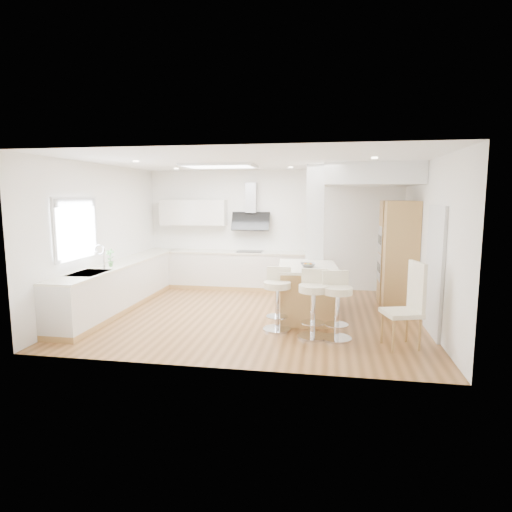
% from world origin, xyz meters
% --- Properties ---
extents(ground, '(6.00, 6.00, 0.00)m').
position_xyz_m(ground, '(0.00, 0.00, 0.00)').
color(ground, '#9A6739').
rests_on(ground, ground).
extents(ceiling, '(6.00, 5.00, 0.02)m').
position_xyz_m(ceiling, '(0.00, 0.00, 0.00)').
color(ceiling, white).
rests_on(ceiling, ground).
extents(wall_back, '(6.00, 0.04, 2.80)m').
position_xyz_m(wall_back, '(0.00, 2.50, 1.40)').
color(wall_back, white).
rests_on(wall_back, ground).
extents(wall_left, '(0.04, 5.00, 2.80)m').
position_xyz_m(wall_left, '(-3.00, 0.00, 1.40)').
color(wall_left, white).
rests_on(wall_left, ground).
extents(wall_right, '(0.04, 5.00, 2.80)m').
position_xyz_m(wall_right, '(3.00, 0.00, 1.40)').
color(wall_right, white).
rests_on(wall_right, ground).
extents(skylight, '(4.10, 2.10, 0.06)m').
position_xyz_m(skylight, '(-0.79, 0.60, 2.77)').
color(skylight, silver).
rests_on(skylight, ground).
extents(window_left, '(0.06, 1.28, 1.07)m').
position_xyz_m(window_left, '(-2.96, -0.90, 1.69)').
color(window_left, silver).
rests_on(window_left, ground).
extents(doorway_right, '(0.05, 1.00, 2.10)m').
position_xyz_m(doorway_right, '(2.97, -0.60, 1.00)').
color(doorway_right, '#4B423B').
rests_on(doorway_right, ground).
extents(counter_left, '(0.63, 4.50, 1.35)m').
position_xyz_m(counter_left, '(-2.70, 0.23, 0.46)').
color(counter_left, tan).
rests_on(counter_left, ground).
extents(counter_back, '(3.62, 0.63, 2.50)m').
position_xyz_m(counter_back, '(-0.91, 2.22, 0.70)').
color(counter_back, tan).
rests_on(counter_back, ground).
extents(pillar, '(0.35, 0.35, 2.80)m').
position_xyz_m(pillar, '(1.05, 0.95, 1.40)').
color(pillar, silver).
rests_on(pillar, ground).
extents(soffit, '(1.78, 2.20, 0.40)m').
position_xyz_m(soffit, '(2.10, 1.40, 2.60)').
color(soffit, white).
rests_on(soffit, ground).
extents(oven_column, '(0.63, 1.21, 2.10)m').
position_xyz_m(oven_column, '(2.68, 1.23, 1.05)').
color(oven_column, tan).
rests_on(oven_column, ground).
extents(peninsula, '(1.16, 1.64, 1.02)m').
position_xyz_m(peninsula, '(0.96, 0.08, 0.48)').
color(peninsula, tan).
rests_on(peninsula, ground).
extents(bar_stool_a, '(0.48, 0.48, 1.03)m').
position_xyz_m(bar_stool_a, '(0.51, -0.79, 0.58)').
color(bar_stool_a, silver).
rests_on(bar_stool_a, ground).
extents(bar_stool_b, '(0.51, 0.51, 1.06)m').
position_xyz_m(bar_stool_b, '(1.10, -1.06, 0.60)').
color(bar_stool_b, silver).
rests_on(bar_stool_b, ground).
extents(bar_stool_c, '(0.56, 0.56, 1.05)m').
position_xyz_m(bar_stool_c, '(1.46, -1.09, 0.59)').
color(bar_stool_c, silver).
rests_on(bar_stool_c, ground).
extents(dining_chair, '(0.61, 0.61, 1.26)m').
position_xyz_m(dining_chair, '(2.49, -1.26, 0.67)').
color(dining_chair, '#F3E8C6').
rests_on(dining_chair, ground).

